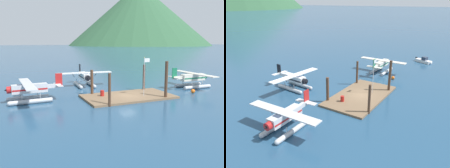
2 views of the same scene
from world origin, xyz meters
The scene contains 13 objects.
ground_plane centered at (0.00, 0.00, 0.00)m, with size 1200.00×1200.00×0.00m, color navy.
dock_platform centered at (0.00, 0.00, 0.15)m, with size 13.56×7.45×0.30m, color brown.
piling_near_left centered at (-4.66, -3.69, 2.20)m, with size 0.37×0.37×4.40m, color #4C3323.
piling_near_right centered at (4.62, -3.13, 2.80)m, with size 0.45×0.45×5.60m, color #4C3323.
piling_far_left centered at (-4.63, 3.45, 2.03)m, with size 0.46×0.46×4.06m, color #4C3323.
piling_far_right centered at (4.70, 3.28, 2.28)m, with size 0.39×0.39×4.55m, color #4C3323.
flagpole centered at (2.15, -1.17, 3.94)m, with size 0.95×0.10×5.84m.
fuel_drum centered at (-3.76, 1.27, 0.74)m, with size 0.62×0.62×0.88m.
mooring_buoy centered at (11.24, -1.53, 0.34)m, with size 0.68×0.68×0.68m, color orange.
mountain_ridge_centre_peak centered at (254.99, 443.37, 65.88)m, with size 307.54×307.54×131.76m.
seaplane_silver_port_fwd centered at (-14.00, 3.08, 1.58)m, with size 7.98×10.45×3.84m.
seaplane_white_bow_left centered at (-3.29, 11.77, 1.58)m, with size 10.48×7.97×3.84m.
seaplane_cream_stbd_fwd centered at (14.61, 2.35, 1.58)m, with size 7.98×10.42×3.84m.
Camera 1 is at (-16.66, -31.94, 8.40)m, focal length 38.71 mm.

